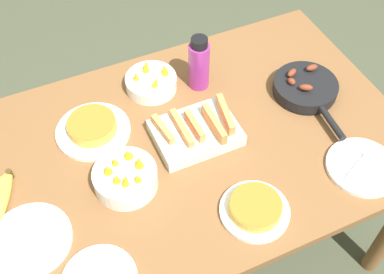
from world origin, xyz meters
name	(u,v)px	position (x,y,z in m)	size (l,w,h in m)	color
ground_plane	(192,243)	(0.00, 0.00, 0.00)	(14.00, 14.00, 0.00)	#474C38
dining_table	(192,160)	(0.00, 0.00, 0.67)	(1.51, 0.98, 0.77)	brown
melon_tray	(197,131)	(0.02, 0.02, 0.80)	(0.29, 0.21, 0.10)	silver
skillet	(306,88)	(0.49, 0.04, 0.80)	(0.24, 0.39, 0.08)	black
frittata_plate_center	(93,128)	(-0.30, 0.19, 0.79)	(0.26, 0.26, 0.06)	white
frittata_plate_side	(255,209)	(0.06, -0.33, 0.79)	(0.22, 0.22, 0.05)	white
empty_plate_near_front	(30,240)	(-0.59, -0.14, 0.78)	(0.25, 0.25, 0.02)	white
empty_plate_far_right	(362,167)	(0.47, -0.34, 0.78)	(0.24, 0.24, 0.02)	white
fruit_bowl_mango	(125,177)	(-0.27, -0.07, 0.81)	(0.21, 0.21, 0.12)	white
fruit_bowl_citrus	(151,82)	(-0.03, 0.31, 0.80)	(0.19, 0.19, 0.11)	white
water_bottle	(199,64)	(0.14, 0.25, 0.87)	(0.08, 0.08, 0.22)	#992D89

